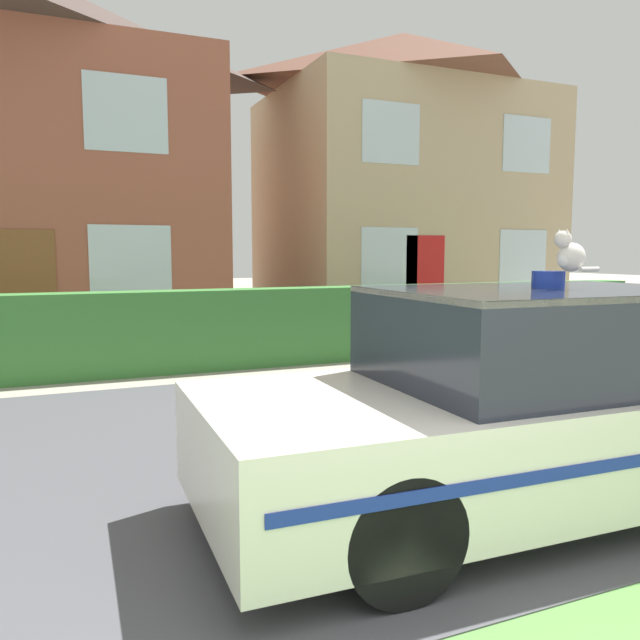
{
  "coord_description": "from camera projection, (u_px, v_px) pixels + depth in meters",
  "views": [
    {
      "loc": [
        -1.38,
        -1.03,
        1.72
      ],
      "look_at": [
        1.04,
        4.63,
        1.05
      ],
      "focal_mm": 35.0,
      "sensor_mm": 36.0,
      "label": 1
    }
  ],
  "objects": [
    {
      "name": "police_car",
      "position": [
        529.0,
        402.0,
        4.21
      ],
      "size": [
        4.39,
        1.85,
        1.58
      ],
      "rotation": [
        0.0,
        0.0,
        3.11
      ],
      "color": "black",
      "rests_on": "road_strip"
    },
    {
      "name": "road_strip",
      "position": [
        234.0,
        450.0,
        5.41
      ],
      "size": [
        28.0,
        5.91,
        0.01
      ],
      "primitive_type": "cube",
      "color": "#4C4C51",
      "rests_on": "ground"
    },
    {
      "name": "house_right",
      "position": [
        402.0,
        175.0,
        16.55
      ],
      "size": [
        7.03,
        5.59,
        7.4
      ],
      "color": "tan",
      "rests_on": "ground"
    },
    {
      "name": "garden_hedge",
      "position": [
        260.0,
        327.0,
        9.49
      ],
      "size": [
        14.58,
        0.54,
        1.18
      ],
      "primitive_type": "cube",
      "color": "#3D7F38",
      "rests_on": "ground"
    },
    {
      "name": "cat",
      "position": [
        570.0,
        254.0,
        3.98
      ],
      "size": [
        0.32,
        0.18,
        0.27
      ],
      "rotation": [
        0.0,
        0.0,
        3.28
      ],
      "color": "silver",
      "rests_on": "police_car"
    }
  ]
}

